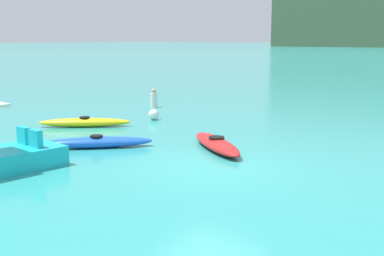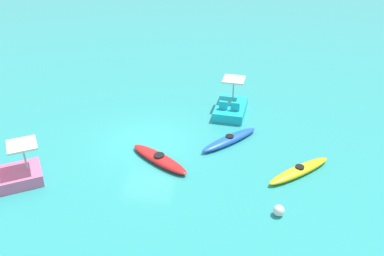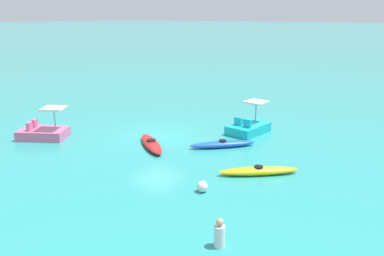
% 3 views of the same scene
% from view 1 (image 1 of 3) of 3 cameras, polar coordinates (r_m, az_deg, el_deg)
% --- Properties ---
extents(ground_plane, '(600.00, 600.00, 0.00)m').
position_cam_1_polar(ground_plane, '(12.59, 2.36, -4.22)').
color(ground_plane, teal).
extents(kayak_red, '(3.05, 2.43, 0.37)m').
position_cam_1_polar(kayak_red, '(14.24, 2.86, -1.83)').
color(kayak_red, red).
rests_on(kayak_red, ground_plane).
extents(kayak_blue, '(2.66, 2.80, 0.37)m').
position_cam_1_polar(kayak_blue, '(14.69, -11.01, -1.63)').
color(kayak_blue, blue).
rests_on(kayak_blue, ground_plane).
extents(kayak_yellow, '(2.83, 2.64, 0.37)m').
position_cam_1_polar(kayak_yellow, '(18.24, -12.33, 0.65)').
color(kayak_yellow, yellow).
rests_on(kayak_yellow, ground_plane).
extents(pedal_boat_cyan, '(1.71, 2.56, 1.68)m').
position_cam_1_polar(pedal_boat_cyan, '(12.88, -20.47, -3.00)').
color(pedal_boat_cyan, '#19B7C6').
rests_on(pedal_boat_cyan, ground_plane).
extents(buoy_white, '(0.42, 0.42, 0.42)m').
position_cam_1_polar(buoy_white, '(19.38, -4.46, 1.56)').
color(buoy_white, white).
rests_on(buoy_white, ground_plane).
extents(person_near_shore, '(0.39, 0.39, 0.88)m').
position_cam_1_polar(person_near_shore, '(22.88, -4.44, 3.36)').
color(person_near_shore, silver).
rests_on(person_near_shore, ground_plane).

